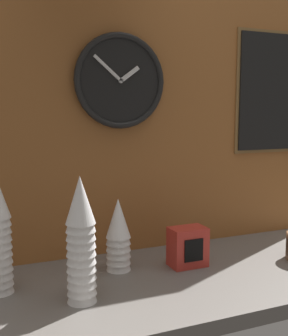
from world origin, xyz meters
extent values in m
cube|color=slate|center=(0.00, 0.00, -0.02)|extent=(1.60, 0.56, 0.04)
cube|color=#A3602D|center=(0.00, 0.27, 0.53)|extent=(1.60, 0.03, 1.05)
cone|color=white|center=(-0.10, 0.10, 0.06)|extent=(0.07, 0.07, 0.12)
cone|color=white|center=(-0.10, 0.10, 0.08)|extent=(0.07, 0.07, 0.12)
cone|color=white|center=(-0.10, 0.10, 0.10)|extent=(0.07, 0.07, 0.12)
cone|color=white|center=(-0.10, 0.10, 0.12)|extent=(0.07, 0.07, 0.12)
cone|color=white|center=(-0.10, 0.10, 0.14)|extent=(0.07, 0.07, 0.12)
cone|color=white|center=(-0.10, 0.10, 0.16)|extent=(0.07, 0.07, 0.12)
cone|color=white|center=(-0.25, -0.07, 0.06)|extent=(0.07, 0.07, 0.12)
cone|color=white|center=(-0.25, -0.07, 0.08)|extent=(0.07, 0.07, 0.12)
cone|color=white|center=(-0.25, -0.07, 0.10)|extent=(0.07, 0.07, 0.12)
cone|color=white|center=(-0.25, -0.07, 0.12)|extent=(0.07, 0.07, 0.12)
cone|color=white|center=(-0.25, -0.07, 0.14)|extent=(0.07, 0.07, 0.12)
cone|color=white|center=(-0.25, -0.07, 0.16)|extent=(0.07, 0.07, 0.12)
cone|color=white|center=(-0.25, -0.07, 0.18)|extent=(0.07, 0.07, 0.12)
cone|color=white|center=(-0.25, -0.07, 0.20)|extent=(0.07, 0.07, 0.12)
cone|color=white|center=(-0.25, -0.07, 0.22)|extent=(0.07, 0.07, 0.12)
cone|color=white|center=(-0.25, -0.07, 0.24)|extent=(0.07, 0.07, 0.12)
cone|color=white|center=(-0.25, -0.07, 0.26)|extent=(0.07, 0.07, 0.12)
cylinder|color=black|center=(-0.04, 0.24, 0.56)|extent=(0.29, 0.02, 0.29)
torus|color=black|center=(-0.04, 0.23, 0.56)|extent=(0.30, 0.02, 0.30)
cube|color=white|center=(-0.01, 0.23, 0.59)|extent=(0.07, 0.01, 0.05)
cube|color=white|center=(-0.08, 0.23, 0.60)|extent=(0.09, 0.01, 0.08)
cylinder|color=white|center=(-0.04, 0.23, 0.56)|extent=(0.01, 0.01, 0.01)
cube|color=olive|center=(0.58, 0.25, 0.54)|extent=(0.35, 0.01, 0.45)
cube|color=black|center=(0.58, 0.24, 0.54)|extent=(0.33, 0.01, 0.43)
cube|color=red|center=(0.11, 0.05, 0.06)|extent=(0.11, 0.07, 0.12)
cube|color=black|center=(0.11, 0.01, 0.06)|extent=(0.06, 0.00, 0.07)
camera|label=1|loc=(-0.50, -1.04, 0.47)|focal=45.00mm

